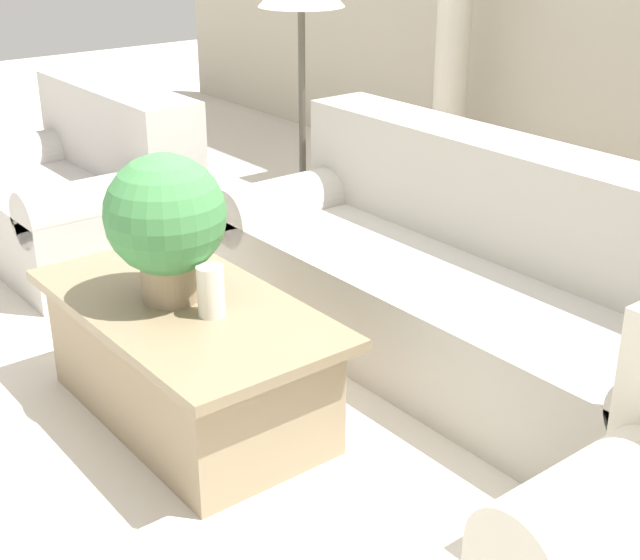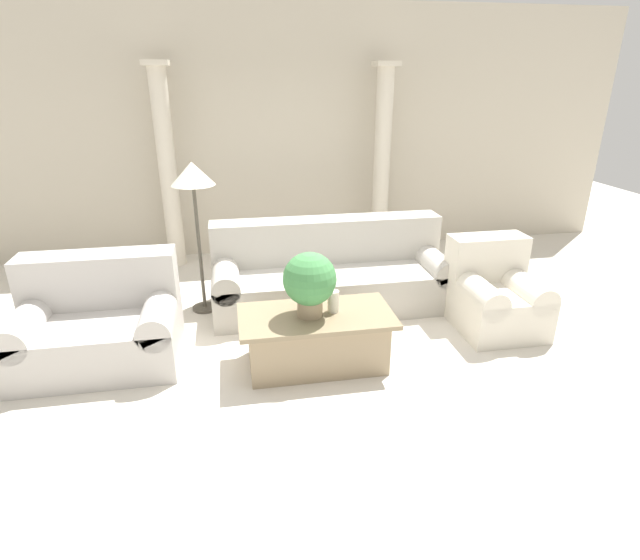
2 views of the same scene
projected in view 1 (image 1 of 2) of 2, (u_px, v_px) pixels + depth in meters
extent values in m
plane|color=silver|center=(243.00, 379.00, 3.68)|extent=(16.00, 16.00, 0.00)
cube|color=#B7B2A8|center=(467.00, 318.00, 3.72)|extent=(2.50, 0.94, 0.43)
cube|color=#B7B2A8|center=(525.00, 202.00, 3.71)|extent=(2.50, 0.33, 0.47)
cylinder|color=#B7B2A8|center=(306.00, 200.00, 4.42)|extent=(0.28, 0.94, 0.28)
cube|color=beige|center=(74.00, 217.00, 4.86)|extent=(1.32, 0.94, 0.43)
cube|color=beige|center=(118.00, 128.00, 4.85)|extent=(1.32, 0.33, 0.47)
cylinder|color=beige|center=(32.00, 157.00, 5.14)|extent=(0.28, 0.94, 0.28)
cylinder|color=beige|center=(113.00, 202.00, 4.40)|extent=(0.28, 0.94, 0.28)
cube|color=#998466|center=(188.00, 365.00, 3.34)|extent=(1.14, 0.60, 0.44)
cube|color=#897759|center=(184.00, 307.00, 3.25)|extent=(1.29, 0.68, 0.04)
cylinder|color=#937F60|center=(170.00, 281.00, 3.24)|extent=(0.21, 0.21, 0.14)
sphere|color=#428447|center=(165.00, 215.00, 3.14)|extent=(0.44, 0.44, 0.44)
cylinder|color=silver|center=(211.00, 291.00, 3.11)|extent=(0.10, 0.10, 0.19)
cylinder|color=#4C473D|center=(303.00, 257.00, 4.87)|extent=(0.26, 0.26, 0.03)
cylinder|color=#4C473D|center=(302.00, 137.00, 4.60)|extent=(0.04, 0.04, 1.30)
cylinder|color=beige|center=(455.00, 2.00, 5.52)|extent=(0.22, 0.22, 2.43)
cylinder|color=beige|center=(619.00, 493.00, 2.31)|extent=(0.28, 0.87, 0.28)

